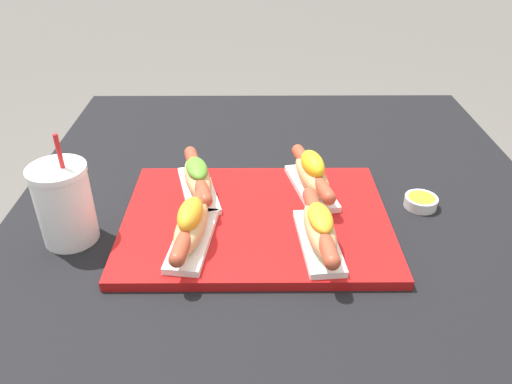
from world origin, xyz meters
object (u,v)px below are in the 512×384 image
serving_tray (256,220)px  drink_cup (65,204)px  hot_dog_2 (198,178)px  hot_dog_1 (319,229)px  hot_dog_0 (191,225)px  sauce_bowl (421,201)px  hot_dog_3 (312,175)px

serving_tray → drink_cup: bearing=-173.0°
serving_tray → hot_dog_2: size_ratio=2.31×
hot_dog_1 → hot_dog_2: 0.28m
hot_dog_0 → sauce_bowl: hot_dog_0 is taller
hot_dog_2 → drink_cup: 0.25m
hot_dog_1 → drink_cup: 0.44m
hot_dog_2 → sauce_bowl: 0.44m
serving_tray → hot_dog_3: bearing=39.1°
hot_dog_1 → drink_cup: bearing=174.2°
hot_dog_2 → hot_dog_3: hot_dog_3 is taller
hot_dog_0 → hot_dog_1: size_ratio=1.00×
hot_dog_0 → hot_dog_2: 0.16m
hot_dog_3 → serving_tray: bearing=-140.9°
hot_dog_0 → drink_cup: bearing=170.5°
hot_dog_1 → serving_tray: bearing=141.2°
hot_dog_0 → sauce_bowl: size_ratio=3.40×
hot_dog_0 → hot_dog_1: (0.21, -0.01, -0.00)m
drink_cup → sauce_bowl: bearing=8.5°
hot_dog_0 → drink_cup: 0.22m
hot_dog_1 → hot_dog_2: same height
hot_dog_1 → hot_dog_3: 0.18m
hot_dog_0 → drink_cup: (-0.22, 0.04, 0.02)m
serving_tray → drink_cup: (-0.33, -0.04, 0.06)m
hot_dog_3 → hot_dog_0: bearing=-142.7°
hot_dog_0 → hot_dog_2: bearing=91.6°
serving_tray → hot_dog_0: size_ratio=2.26×
hot_dog_2 → drink_cup: size_ratio=1.03×
hot_dog_0 → hot_dog_3: bearing=37.3°
drink_cup → hot_dog_3: bearing=16.5°
serving_tray → sauce_bowl: size_ratio=7.71×
drink_cup → hot_dog_2: bearing=29.7°
hot_dog_0 → hot_dog_1: hot_dog_0 is taller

